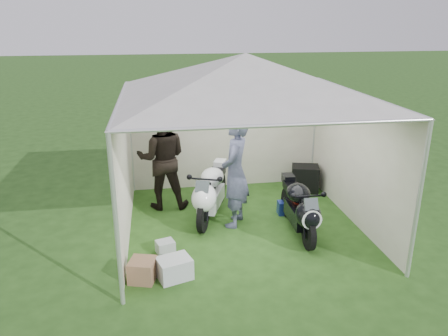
{
  "coord_description": "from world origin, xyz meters",
  "views": [
    {
      "loc": [
        -1.46,
        -6.94,
        3.52
      ],
      "look_at": [
        -0.29,
        0.35,
        0.98
      ],
      "focal_mm": 35.0,
      "sensor_mm": 36.0,
      "label": 1
    }
  ],
  "objects": [
    {
      "name": "ground",
      "position": [
        0.0,
        0.0,
        0.0
      ],
      "size": [
        80.0,
        80.0,
        0.0
      ],
      "primitive_type": "plane",
      "color": "#224615",
      "rests_on": "ground"
    },
    {
      "name": "canopy_tent",
      "position": [
        -0.0,
        0.03,
        2.58
      ],
      "size": [
        5.66,
        5.66,
        3.0
      ],
      "color": "silver",
      "rests_on": "ground"
    },
    {
      "name": "motorcycle_white",
      "position": [
        -0.54,
        0.39,
        0.53
      ],
      "size": [
        0.92,
        1.83,
        0.94
      ],
      "rotation": [
        0.0,
        0.0,
        -0.36
      ],
      "color": "black",
      "rests_on": "ground"
    },
    {
      "name": "motorcycle_black",
      "position": [
        0.88,
        -0.48,
        0.49
      ],
      "size": [
        0.43,
        1.79,
        0.88
      ],
      "rotation": [
        0.0,
        0.0,
        -0.03
      ],
      "color": "black",
      "rests_on": "ground"
    },
    {
      "name": "paddock_stand",
      "position": [
        0.9,
        0.33,
        0.13
      ],
      "size": [
        0.34,
        0.22,
        0.25
      ],
      "primitive_type": "cube",
      "rotation": [
        0.0,
        0.0,
        -0.03
      ],
      "color": "#2036AD",
      "rests_on": "ground"
    },
    {
      "name": "person_dark_jacket",
      "position": [
        -1.38,
        1.04,
        0.99
      ],
      "size": [
        1.02,
        0.82,
        1.99
      ],
      "primitive_type": "imported",
      "rotation": [
        0.0,
        0.0,
        3.07
      ],
      "color": "black",
      "rests_on": "ground"
    },
    {
      "name": "person_blue_jacket",
      "position": [
        -0.14,
        0.07,
        0.99
      ],
      "size": [
        0.73,
        0.85,
        1.97
      ],
      "primitive_type": "imported",
      "rotation": [
        0.0,
        0.0,
        -2.0
      ],
      "color": "slate",
      "rests_on": "ground"
    },
    {
      "name": "equipment_box",
      "position": [
        1.63,
        1.41,
        0.28
      ],
      "size": [
        0.65,
        0.57,
        0.55
      ],
      "primitive_type": "cube",
      "rotation": [
        0.0,
        0.0,
        -0.26
      ],
      "color": "black",
      "rests_on": "ground"
    },
    {
      "name": "crate_0",
      "position": [
        -1.3,
        -1.51,
        0.15
      ],
      "size": [
        0.55,
        0.48,
        0.31
      ],
      "primitive_type": "cube",
      "rotation": [
        0.0,
        0.0,
        0.32
      ],
      "color": "silver",
      "rests_on": "ground"
    },
    {
      "name": "crate_1",
      "position": [
        -1.75,
        -1.49,
        0.16
      ],
      "size": [
        0.43,
        0.43,
        0.31
      ],
      "primitive_type": "cube",
      "rotation": [
        0.0,
        0.0,
        -0.28
      ],
      "color": "#866146",
      "rests_on": "ground"
    },
    {
      "name": "crate_2",
      "position": [
        -1.41,
        -0.77,
        0.1
      ],
      "size": [
        0.33,
        0.3,
        0.2
      ],
      "primitive_type": "cube",
      "rotation": [
        0.0,
        0.0,
        0.3
      ],
      "color": "#B2B6BB",
      "rests_on": "ground"
    }
  ]
}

